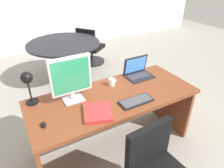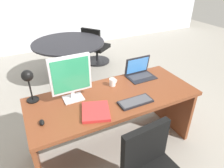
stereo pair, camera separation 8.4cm
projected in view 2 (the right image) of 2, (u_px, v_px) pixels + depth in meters
The scene contains 11 objects.
ground at pixel (76, 88), 3.65m from camera, with size 12.00×12.00×0.00m, color gray.
desk at pixel (112, 108), 2.26m from camera, with size 1.78×0.75×0.74m.
monitor at pixel (71, 76), 1.93m from camera, with size 0.40×0.16×0.47m.
laptop at pixel (139, 70), 2.47m from camera, with size 0.33×0.24×0.24m.
keyboard at pixel (135, 102), 2.00m from camera, with size 0.35×0.15×0.02m.
mouse at pixel (42, 122), 1.73m from camera, with size 0.04×0.08×0.03m.
desk_lamp at pixel (28, 80), 1.89m from camera, with size 0.12×0.15×0.35m.
book at pixel (96, 111), 1.86m from camera, with size 0.33×0.35×0.03m.
coffee_mug at pixel (113, 82), 2.27m from camera, with size 0.09×0.07×0.08m.
meeting_table at pixel (69, 52), 3.65m from camera, with size 1.27×1.27×0.76m.
meeting_chair_near at pixel (95, 49), 4.46m from camera, with size 0.65×0.64×0.81m.
Camera 2 is at (-0.80, -1.57, 1.92)m, focal length 32.25 mm.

